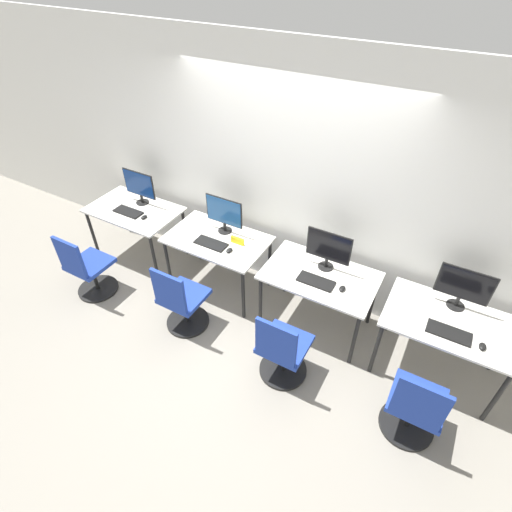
{
  "coord_description": "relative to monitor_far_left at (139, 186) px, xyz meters",
  "views": [
    {
      "loc": [
        1.55,
        -2.6,
        3.47
      ],
      "look_at": [
        0.0,
        0.14,
        0.88
      ],
      "focal_mm": 28.0,
      "sensor_mm": 36.0,
      "label": 1
    }
  ],
  "objects": [
    {
      "name": "keyboard_far_left",
      "position": [
        0.0,
        -0.27,
        -0.23
      ],
      "size": [
        0.37,
        0.16,
        0.02
      ],
      "color": "black",
      "rests_on": "desk_far_left"
    },
    {
      "name": "mouse_far_left",
      "position": [
        0.26,
        -0.27,
        -0.23
      ],
      "size": [
        0.06,
        0.09,
        0.03
      ],
      "color": "black",
      "rests_on": "desk_far_left"
    },
    {
      "name": "mouse_right",
      "position": [
        2.81,
        -0.27,
        -0.23
      ],
      "size": [
        0.06,
        0.09,
        0.03
      ],
      "color": "black",
      "rests_on": "desk_right"
    },
    {
      "name": "wall_back",
      "position": [
        1.9,
        0.31,
        0.42
      ],
      "size": [
        12.0,
        0.05,
        2.8
      ],
      "color": "silver",
      "rests_on": "ground_plane"
    },
    {
      "name": "mouse_far_right",
      "position": [
        4.08,
        -0.36,
        -0.23
      ],
      "size": [
        0.06,
        0.09,
        0.03
      ],
      "color": "black",
      "rests_on": "desk_far_right"
    },
    {
      "name": "monitor_far_right",
      "position": [
        3.81,
        0.05,
        0.0
      ],
      "size": [
        0.47,
        0.16,
        0.44
      ],
      "color": "black",
      "rests_on": "desk_far_right"
    },
    {
      "name": "keyboard_left",
      "position": [
        1.27,
        -0.29,
        -0.23
      ],
      "size": [
        0.37,
        0.16,
        0.02
      ],
      "color": "black",
      "rests_on": "desk_left"
    },
    {
      "name": "mouse_left",
      "position": [
        1.52,
        -0.3,
        -0.23
      ],
      "size": [
        0.06,
        0.09,
        0.03
      ],
      "color": "black",
      "rests_on": "desk_left"
    },
    {
      "name": "desk_far_left",
      "position": [
        0.0,
        -0.17,
        -0.32
      ],
      "size": [
        1.15,
        0.72,
        0.73
      ],
      "color": "silver",
      "rests_on": "ground_plane"
    },
    {
      "name": "keyboard_right",
      "position": [
        2.54,
        -0.29,
        -0.23
      ],
      "size": [
        0.37,
        0.16,
        0.02
      ],
      "color": "black",
      "rests_on": "desk_right"
    },
    {
      "name": "monitor_left",
      "position": [
        1.27,
        -0.0,
        0.0
      ],
      "size": [
        0.47,
        0.16,
        0.44
      ],
      "color": "black",
      "rests_on": "desk_left"
    },
    {
      "name": "keyboard_far_right",
      "position": [
        3.81,
        -0.33,
        -0.23
      ],
      "size": [
        0.37,
        0.16,
        0.02
      ],
      "color": "black",
      "rests_on": "desk_far_right"
    },
    {
      "name": "office_chair_right",
      "position": [
        2.52,
        -0.97,
        -0.62
      ],
      "size": [
        0.48,
        0.48,
        0.89
      ],
      "color": "black",
      "rests_on": "ground_plane"
    },
    {
      "name": "office_chair_far_left",
      "position": [
        -0.01,
        -1.04,
        -0.62
      ],
      "size": [
        0.48,
        0.48,
        0.89
      ],
      "color": "black",
      "rests_on": "ground_plane"
    },
    {
      "name": "office_chair_left",
      "position": [
        1.29,
        -0.92,
        -0.62
      ],
      "size": [
        0.48,
        0.48,
        0.89
      ],
      "color": "black",
      "rests_on": "ground_plane"
    },
    {
      "name": "placard_left",
      "position": [
        1.52,
        -0.14,
        -0.2
      ],
      "size": [
        0.16,
        0.03,
        0.08
      ],
      "color": "yellow",
      "rests_on": "desk_left"
    },
    {
      "name": "desk_far_right",
      "position": [
        3.81,
        -0.17,
        -0.32
      ],
      "size": [
        1.15,
        0.72,
        0.73
      ],
      "color": "silver",
      "rests_on": "ground_plane"
    },
    {
      "name": "desk_right",
      "position": [
        2.54,
        -0.17,
        -0.32
      ],
      "size": [
        1.15,
        0.72,
        0.73
      ],
      "color": "silver",
      "rests_on": "ground_plane"
    },
    {
      "name": "desk_left",
      "position": [
        1.27,
        -0.17,
        -0.32
      ],
      "size": [
        1.15,
        0.72,
        0.73
      ],
      "color": "silver",
      "rests_on": "ground_plane"
    },
    {
      "name": "ground_plane",
      "position": [
        1.9,
        -0.53,
        -0.98
      ],
      "size": [
        20.0,
        20.0,
        0.0
      ],
      "primitive_type": "plane",
      "color": "gray"
    },
    {
      "name": "office_chair_far_right",
      "position": [
        3.74,
        -0.95,
        -0.62
      ],
      "size": [
        0.48,
        0.48,
        0.89
      ],
      "color": "black",
      "rests_on": "ground_plane"
    },
    {
      "name": "monitor_right",
      "position": [
        2.54,
        -0.03,
        0.0
      ],
      "size": [
        0.47,
        0.16,
        0.44
      ],
      "color": "black",
      "rests_on": "desk_right"
    },
    {
      "name": "monitor_far_left",
      "position": [
        0.0,
        0.0,
        0.0
      ],
      "size": [
        0.47,
        0.16,
        0.44
      ],
      "color": "black",
      "rests_on": "desk_far_left"
    }
  ]
}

